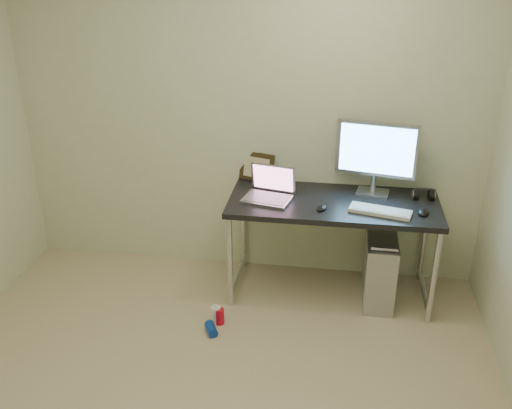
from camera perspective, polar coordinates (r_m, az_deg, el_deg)
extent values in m
cube|color=beige|center=(4.21, -0.90, 8.92)|extent=(3.50, 0.02, 2.50)
cube|color=black|center=(4.04, 7.77, 0.08)|extent=(1.47, 0.64, 0.04)
cylinder|color=silver|center=(4.03, -2.62, -5.82)|extent=(0.04, 0.04, 0.71)
cylinder|color=silver|center=(4.51, -1.27, -2.21)|extent=(0.04, 0.04, 0.71)
cylinder|color=silver|center=(4.03, 17.36, -7.06)|extent=(0.04, 0.04, 0.71)
cylinder|color=silver|center=(4.51, 16.45, -3.31)|extent=(0.04, 0.04, 0.71)
cylinder|color=silver|center=(4.40, -1.85, -7.05)|extent=(0.04, 0.56, 0.04)
cylinder|color=silver|center=(4.41, 16.44, -8.18)|extent=(0.04, 0.56, 0.04)
cube|color=#AAAAAF|center=(4.24, 12.24, -6.29)|extent=(0.22, 0.49, 0.51)
cylinder|color=#9F9FA5|center=(3.93, 12.74, -4.40)|extent=(0.18, 0.03, 0.02)
cylinder|color=#9F9FA5|center=(4.29, 12.45, -1.78)|extent=(0.18, 0.03, 0.02)
cylinder|color=black|center=(4.44, 11.59, -2.58)|extent=(0.01, 0.16, 0.69)
cylinder|color=black|center=(4.44, 12.73, -2.99)|extent=(0.02, 0.11, 0.71)
cylinder|color=red|center=(4.01, -3.66, -11.08)|extent=(0.09, 0.09, 0.12)
cylinder|color=white|center=(4.02, -4.01, -10.93)|extent=(0.07, 0.07, 0.12)
cylinder|color=#0E349F|center=(3.94, -4.51, -12.30)|extent=(0.11, 0.14, 0.07)
cube|color=#9F9FA5|center=(4.00, 1.11, 0.53)|extent=(0.37, 0.29, 0.02)
cube|color=gray|center=(4.00, 1.11, 0.66)|extent=(0.32, 0.25, 0.00)
cube|color=gray|center=(4.07, 1.74, 2.67)|extent=(0.33, 0.11, 0.21)
cube|color=#8A586E|center=(4.06, 1.72, 2.63)|extent=(0.29, 0.10, 0.18)
cube|color=#9F9FA5|center=(4.20, 11.59, 1.19)|extent=(0.25, 0.20, 0.02)
cylinder|color=#9F9FA5|center=(4.19, 11.66, 2.17)|extent=(0.04, 0.04, 0.12)
cube|color=#9F9FA5|center=(4.09, 11.97, 5.44)|extent=(0.56, 0.14, 0.39)
cube|color=#67B9FA|center=(4.07, 11.98, 5.33)|extent=(0.51, 0.10, 0.34)
cube|color=silver|center=(3.91, 12.31, -0.65)|extent=(0.43, 0.23, 0.02)
ellipsoid|color=black|center=(3.96, 16.40, -0.63)|extent=(0.09, 0.13, 0.04)
ellipsoid|color=black|center=(3.89, 6.60, -0.24)|extent=(0.09, 0.12, 0.03)
cylinder|color=black|center=(4.19, 15.65, 0.94)|extent=(0.04, 0.09, 0.09)
cylinder|color=black|center=(4.20, 17.10, 0.85)|extent=(0.04, 0.09, 0.09)
cube|color=black|center=(4.18, 16.46, 1.51)|extent=(0.12, 0.02, 0.01)
cube|color=black|center=(4.30, 0.07, 3.77)|extent=(0.28, 0.16, 0.22)
cylinder|color=silver|center=(4.28, 2.67, 2.77)|extent=(0.01, 0.01, 0.10)
cylinder|color=silver|center=(4.26, 2.68, 3.52)|extent=(0.05, 0.04, 0.04)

